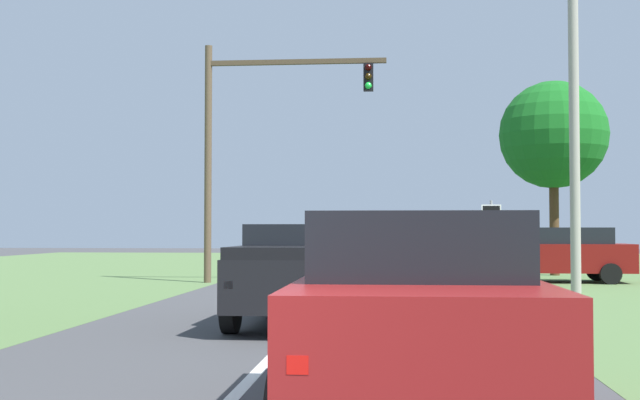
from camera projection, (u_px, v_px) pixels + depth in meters
ground_plane at (310, 317)px, 16.46m from camera, size 120.00×120.00×0.00m
red_suv_near at (416, 312)px, 7.42m from camera, size 2.28×4.58×1.90m
pickup_truck_lead at (300, 272)px, 15.08m from camera, size 2.31×5.08×1.85m
traffic_light at (251, 129)px, 27.09m from camera, size 6.06×0.40×7.91m
keep_moving_sign at (491, 232)px, 25.14m from camera, size 0.60×0.09×2.66m
oak_tree_right at (553, 135)px, 31.53m from camera, size 4.15×4.15×7.50m
crossing_suv_far at (560, 253)px, 27.29m from camera, size 4.71×2.21×1.83m
utility_pole_right at (574, 115)px, 22.67m from camera, size 0.28×0.28×9.86m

